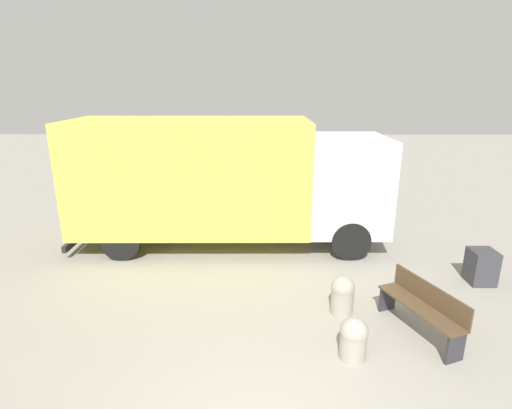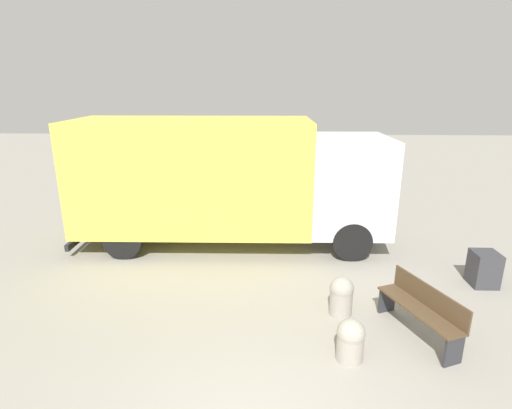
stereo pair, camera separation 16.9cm
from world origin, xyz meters
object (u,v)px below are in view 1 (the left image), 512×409
object	(u,v)px
delivery_truck	(225,178)
bollard_near_bench	(354,338)
utility_box	(481,267)
park_bench	(423,306)
bollard_far_bench	(342,294)

from	to	relation	value
delivery_truck	bollard_near_bench	bearing A→B (deg)	-63.83
utility_box	bollard_near_bench	bearing A→B (deg)	-142.68
bollard_near_bench	utility_box	size ratio (longest dim) A/B	0.93
delivery_truck	bollard_near_bench	xyz separation A→B (m)	(2.34, -4.62, -1.43)
park_bench	utility_box	xyz separation A→B (m)	(1.96, 1.82, -0.14)
park_bench	bollard_near_bench	world-z (taller)	park_bench
bollard_far_bench	delivery_truck	bearing A→B (deg)	125.79
delivery_truck	bollard_near_bench	size ratio (longest dim) A/B	11.60
bollard_far_bench	park_bench	bearing A→B (deg)	-25.98
delivery_truck	bollard_far_bench	bearing A→B (deg)	-54.92
park_bench	bollard_far_bench	world-z (taller)	park_bench
bollard_far_bench	utility_box	xyz separation A→B (m)	(3.18, 1.22, -0.02)
delivery_truck	bollard_far_bench	xyz separation A→B (m)	(2.42, -3.35, -1.40)
park_bench	utility_box	distance (m)	2.67
bollard_near_bench	park_bench	bearing A→B (deg)	27.17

